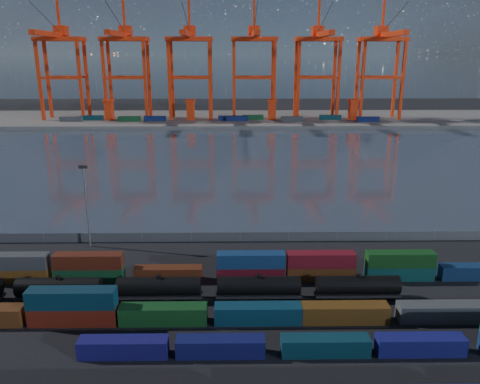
{
  "coord_description": "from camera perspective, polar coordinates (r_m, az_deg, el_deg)",
  "views": [
    {
      "loc": [
        -1.24,
        -61.07,
        36.86
      ],
      "look_at": [
        0.0,
        30.0,
        10.0
      ],
      "focal_mm": 35.0,
      "sensor_mm": 36.0,
      "label": 1
    }
  ],
  "objects": [
    {
      "name": "yard_light_mast",
      "position": [
        95.75,
        -18.23,
        -1.15
      ],
      "size": [
        1.6,
        0.4,
        16.6
      ],
      "color": "slate",
      "rests_on": "ground"
    },
    {
      "name": "tanker_string",
      "position": [
        79.11,
        -21.19,
        -10.87
      ],
      "size": [
        106.37,
        2.87,
        4.11
      ],
      "color": "black",
      "rests_on": "ground"
    },
    {
      "name": "far_quay",
      "position": [
        273.43,
        -0.52,
        8.9
      ],
      "size": [
        700.0,
        70.0,
        2.0
      ],
      "primitive_type": "cube",
      "color": "#514F4C",
      "rests_on": "ground"
    },
    {
      "name": "container_row_mid",
      "position": [
        69.05,
        4.93,
        -14.35
      ],
      "size": [
        129.39,
        2.52,
        5.37
      ],
      "color": "#101152",
      "rests_on": "ground"
    },
    {
      "name": "container_row_south",
      "position": [
        62.25,
        -2.89,
        -17.83
      ],
      "size": [
        139.6,
        2.29,
        4.89
      ],
      "color": "#494D4F",
      "rests_on": "ground"
    },
    {
      "name": "container_row_north",
      "position": [
        80.11,
        -3.67,
        -9.35
      ],
      "size": [
        128.36,
        2.33,
        4.96
      ],
      "color": "#0F274D",
      "rests_on": "ground"
    },
    {
      "name": "ground",
      "position": [
        71.34,
        0.34,
        -14.68
      ],
      "size": [
        700.0,
        700.0,
        0.0
      ],
      "primitive_type": "plane",
      "color": "black",
      "rests_on": "ground"
    },
    {
      "name": "quay_containers",
      "position": [
        258.9,
        -2.97,
        8.96
      ],
      "size": [
        172.58,
        10.99,
        2.6
      ],
      "color": "navy",
      "rests_on": "far_quay"
    },
    {
      "name": "waterfront_fence",
      "position": [
        96.02,
        0.02,
        -5.5
      ],
      "size": [
        160.12,
        0.12,
        2.2
      ],
      "color": "#595B5E",
      "rests_on": "ground"
    },
    {
      "name": "gantry_cranes",
      "position": [
        264.44,
        -2.23,
        17.04
      ],
      "size": [
        199.91,
        47.83,
        64.77
      ],
      "color": "#F23611",
      "rests_on": "ground"
    },
    {
      "name": "straddle_carriers",
      "position": [
        262.68,
        -1.06,
        10.08
      ],
      "size": [
        140.0,
        7.0,
        11.1
      ],
      "color": "#F23611",
      "rests_on": "far_quay"
    },
    {
      "name": "harbor_water",
      "position": [
        170.11,
        -0.34,
        3.92
      ],
      "size": [
        700.0,
        700.0,
        0.0
      ],
      "primitive_type": "plane",
      "color": "#333C4A",
      "rests_on": "ground"
    }
  ]
}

